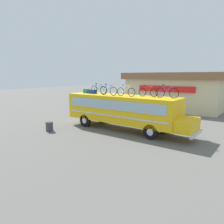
{
  "coord_description": "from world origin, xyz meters",
  "views": [
    {
      "loc": [
        9.89,
        -14.37,
        4.46
      ],
      "look_at": [
        -0.93,
        0.0,
        1.38
      ],
      "focal_mm": 34.03,
      "sensor_mm": 36.0,
      "label": 1
    }
  ],
  "objects_px": {
    "bus": "(123,109)",
    "rooftop_bicycle_4": "(148,92)",
    "rooftop_bicycle_2": "(108,90)",
    "trash_bin": "(49,126)",
    "rooftop_bicycle_3": "(126,91)",
    "luggage_bag_2": "(92,92)",
    "rooftop_bicycle_1": "(99,89)",
    "luggage_bag_1": "(86,91)",
    "rooftop_bicycle_5": "(167,92)"
  },
  "relations": [
    {
      "from": "bus",
      "to": "rooftop_bicycle_4",
      "type": "bearing_deg",
      "value": 11.51
    },
    {
      "from": "rooftop_bicycle_2",
      "to": "trash_bin",
      "type": "bearing_deg",
      "value": -133.03
    },
    {
      "from": "rooftop_bicycle_2",
      "to": "rooftop_bicycle_3",
      "type": "relative_size",
      "value": 1.03
    },
    {
      "from": "rooftop_bicycle_4",
      "to": "trash_bin",
      "type": "relative_size",
      "value": 2.16
    },
    {
      "from": "luggage_bag_2",
      "to": "rooftop_bicycle_1",
      "type": "height_order",
      "value": "rooftop_bicycle_1"
    },
    {
      "from": "rooftop_bicycle_2",
      "to": "rooftop_bicycle_3",
      "type": "bearing_deg",
      "value": 3.23
    },
    {
      "from": "luggage_bag_1",
      "to": "rooftop_bicycle_4",
      "type": "relative_size",
      "value": 0.3
    },
    {
      "from": "trash_bin",
      "to": "rooftop_bicycle_2",
      "type": "bearing_deg",
      "value": 46.97
    },
    {
      "from": "rooftop_bicycle_1",
      "to": "luggage_bag_1",
      "type": "bearing_deg",
      "value": -177.17
    },
    {
      "from": "luggage_bag_1",
      "to": "rooftop_bicycle_2",
      "type": "xyz_separation_m",
      "value": [
        2.99,
        -0.5,
        0.2
      ]
    },
    {
      "from": "bus",
      "to": "luggage_bag_1",
      "type": "relative_size",
      "value": 22.9
    },
    {
      "from": "luggage_bag_2",
      "to": "rooftop_bicycle_2",
      "type": "distance_m",
      "value": 2.24
    },
    {
      "from": "luggage_bag_1",
      "to": "rooftop_bicycle_3",
      "type": "height_order",
      "value": "rooftop_bicycle_3"
    },
    {
      "from": "rooftop_bicycle_5",
      "to": "trash_bin",
      "type": "bearing_deg",
      "value": -151.48
    },
    {
      "from": "rooftop_bicycle_2",
      "to": "rooftop_bicycle_5",
      "type": "height_order",
      "value": "rooftop_bicycle_5"
    },
    {
      "from": "luggage_bag_2",
      "to": "rooftop_bicycle_3",
      "type": "distance_m",
      "value": 3.9
    },
    {
      "from": "bus",
      "to": "rooftop_bicycle_3",
      "type": "distance_m",
      "value": 1.61
    },
    {
      "from": "luggage_bag_2",
      "to": "rooftop_bicycle_1",
      "type": "bearing_deg",
      "value": 11.86
    },
    {
      "from": "luggage_bag_2",
      "to": "trash_bin",
      "type": "relative_size",
      "value": 0.88
    },
    {
      "from": "bus",
      "to": "rooftop_bicycle_4",
      "type": "distance_m",
      "value": 2.55
    },
    {
      "from": "luggage_bag_1",
      "to": "luggage_bag_2",
      "type": "height_order",
      "value": "luggage_bag_1"
    },
    {
      "from": "luggage_bag_1",
      "to": "trash_bin",
      "type": "height_order",
      "value": "luggage_bag_1"
    },
    {
      "from": "luggage_bag_1",
      "to": "rooftop_bicycle_5",
      "type": "xyz_separation_m",
      "value": [
        7.76,
        0.33,
        0.21
      ]
    },
    {
      "from": "bus",
      "to": "rooftop_bicycle_5",
      "type": "bearing_deg",
      "value": 6.75
    },
    {
      "from": "luggage_bag_2",
      "to": "luggage_bag_1",
      "type": "bearing_deg",
      "value": 175.56
    },
    {
      "from": "luggage_bag_1",
      "to": "luggage_bag_2",
      "type": "xyz_separation_m",
      "value": [
        0.8,
        -0.06,
        -0.02
      ]
    },
    {
      "from": "bus",
      "to": "rooftop_bicycle_5",
      "type": "relative_size",
      "value": 6.22
    },
    {
      "from": "rooftop_bicycle_5",
      "to": "trash_bin",
      "type": "relative_size",
      "value": 2.35
    },
    {
      "from": "rooftop_bicycle_3",
      "to": "rooftop_bicycle_2",
      "type": "bearing_deg",
      "value": -176.77
    },
    {
      "from": "luggage_bag_2",
      "to": "rooftop_bicycle_4",
      "type": "xyz_separation_m",
      "value": [
        5.43,
        0.39,
        0.2
      ]
    },
    {
      "from": "bus",
      "to": "trash_bin",
      "type": "xyz_separation_m",
      "value": [
        -4.56,
        -3.98,
        -1.34
      ]
    },
    {
      "from": "luggage_bag_1",
      "to": "trash_bin",
      "type": "bearing_deg",
      "value": -94.78
    },
    {
      "from": "luggage_bag_2",
      "to": "rooftop_bicycle_5",
      "type": "xyz_separation_m",
      "value": [
        6.96,
        0.39,
        0.23
      ]
    },
    {
      "from": "luggage_bag_1",
      "to": "rooftop_bicycle_1",
      "type": "bearing_deg",
      "value": 2.83
    },
    {
      "from": "rooftop_bicycle_2",
      "to": "luggage_bag_1",
      "type": "bearing_deg",
      "value": 170.48
    },
    {
      "from": "luggage_bag_2",
      "to": "rooftop_bicycle_3",
      "type": "bearing_deg",
      "value": -5.07
    },
    {
      "from": "bus",
      "to": "rooftop_bicycle_2",
      "type": "xyz_separation_m",
      "value": [
        -1.23,
        -0.42,
        1.53
      ]
    },
    {
      "from": "luggage_bag_2",
      "to": "rooftop_bicycle_4",
      "type": "height_order",
      "value": "rooftop_bicycle_4"
    },
    {
      "from": "rooftop_bicycle_4",
      "to": "luggage_bag_1",
      "type": "bearing_deg",
      "value": -177.03
    },
    {
      "from": "rooftop_bicycle_1",
      "to": "rooftop_bicycle_4",
      "type": "xyz_separation_m",
      "value": [
        4.8,
        0.25,
        -0.02
      ]
    },
    {
      "from": "bus",
      "to": "rooftop_bicycle_4",
      "type": "xyz_separation_m",
      "value": [
        2.01,
        0.41,
        1.5
      ]
    },
    {
      "from": "bus",
      "to": "rooftop_bicycle_5",
      "type": "distance_m",
      "value": 3.88
    },
    {
      "from": "bus",
      "to": "luggage_bag_2",
      "type": "bearing_deg",
      "value": 179.6
    },
    {
      "from": "rooftop_bicycle_5",
      "to": "luggage_bag_1",
      "type": "bearing_deg",
      "value": -177.55
    },
    {
      "from": "rooftop_bicycle_3",
      "to": "rooftop_bicycle_5",
      "type": "distance_m",
      "value": 3.17
    },
    {
      "from": "luggage_bag_1",
      "to": "luggage_bag_2",
      "type": "distance_m",
      "value": 0.81
    },
    {
      "from": "luggage_bag_2",
      "to": "trash_bin",
      "type": "distance_m",
      "value": 4.94
    },
    {
      "from": "luggage_bag_1",
      "to": "rooftop_bicycle_4",
      "type": "xyz_separation_m",
      "value": [
        6.24,
        0.32,
        0.18
      ]
    },
    {
      "from": "rooftop_bicycle_2",
      "to": "rooftop_bicycle_4",
      "type": "height_order",
      "value": "rooftop_bicycle_2"
    },
    {
      "from": "rooftop_bicycle_1",
      "to": "rooftop_bicycle_4",
      "type": "distance_m",
      "value": 4.8
    }
  ]
}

